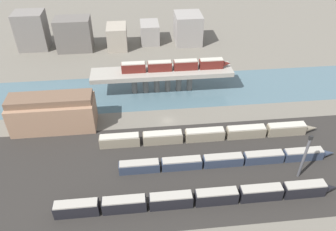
{
  "coord_description": "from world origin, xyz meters",
  "views": [
    {
      "loc": [
        -9.6,
        -92.58,
        71.15
      ],
      "look_at": [
        0.0,
        -1.82,
        3.76
      ],
      "focal_mm": 35.0,
      "sensor_mm": 36.0,
      "label": 1
    }
  ],
  "objects_px": {
    "warehouse_building": "(53,113)",
    "signal_tower": "(304,157)",
    "train_yard_near": "(198,198)",
    "train_yard_mid": "(228,160)",
    "train_yard_far": "(209,134)",
    "train_on_bridge": "(175,65)"
  },
  "relations": [
    {
      "from": "train_yard_far",
      "to": "train_yard_mid",
      "type": "bearing_deg",
      "value": -75.48
    },
    {
      "from": "train_yard_near",
      "to": "train_yard_far",
      "type": "distance_m",
      "value": 27.16
    },
    {
      "from": "warehouse_building",
      "to": "train_yard_far",
      "type": "bearing_deg",
      "value": -13.19
    },
    {
      "from": "train_on_bridge",
      "to": "train_yard_far",
      "type": "bearing_deg",
      "value": -76.54
    },
    {
      "from": "train_yard_near",
      "to": "train_yard_mid",
      "type": "distance_m",
      "value": 17.86
    },
    {
      "from": "train_yard_far",
      "to": "signal_tower",
      "type": "bearing_deg",
      "value": -40.53
    },
    {
      "from": "train_yard_near",
      "to": "train_yard_far",
      "type": "xyz_separation_m",
      "value": [
        8.39,
        25.83,
        -0.13
      ]
    },
    {
      "from": "train_yard_near",
      "to": "signal_tower",
      "type": "distance_m",
      "value": 32.05
    },
    {
      "from": "train_yard_near",
      "to": "signal_tower",
      "type": "relative_size",
      "value": 5.02
    },
    {
      "from": "train_yard_far",
      "to": "warehouse_building",
      "type": "bearing_deg",
      "value": 166.81
    },
    {
      "from": "train_yard_far",
      "to": "signal_tower",
      "type": "distance_m",
      "value": 30.1
    },
    {
      "from": "train_on_bridge",
      "to": "train_yard_near",
      "type": "relative_size",
      "value": 0.56
    },
    {
      "from": "train_yard_mid",
      "to": "train_yard_far",
      "type": "distance_m",
      "value": 12.62
    },
    {
      "from": "train_on_bridge",
      "to": "warehouse_building",
      "type": "xyz_separation_m",
      "value": [
        -44.23,
        -19.46,
        -5.3
      ]
    },
    {
      "from": "train_on_bridge",
      "to": "signal_tower",
      "type": "distance_m",
      "value": 59.11
    },
    {
      "from": "train_yard_far",
      "to": "signal_tower",
      "type": "relative_size",
      "value": 4.81
    },
    {
      "from": "warehouse_building",
      "to": "signal_tower",
      "type": "bearing_deg",
      "value": -22.88
    },
    {
      "from": "train_yard_mid",
      "to": "train_yard_far",
      "type": "xyz_separation_m",
      "value": [
        -3.16,
        12.21,
        0.23
      ]
    },
    {
      "from": "train_yard_near",
      "to": "warehouse_building",
      "type": "xyz_separation_m",
      "value": [
        -43.4,
        37.96,
        3.96
      ]
    },
    {
      "from": "train_yard_near",
      "to": "warehouse_building",
      "type": "distance_m",
      "value": 57.8
    },
    {
      "from": "train_on_bridge",
      "to": "train_yard_mid",
      "type": "relative_size",
      "value": 0.64
    },
    {
      "from": "train_yard_far",
      "to": "warehouse_building",
      "type": "relative_size",
      "value": 2.61
    }
  ]
}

